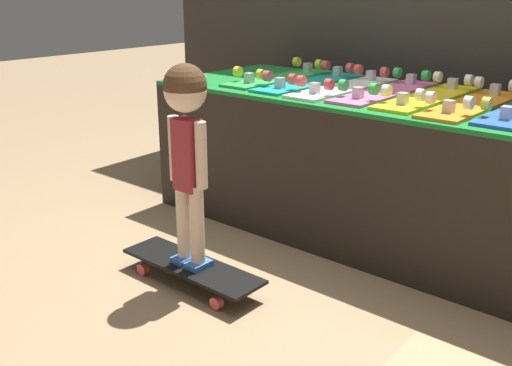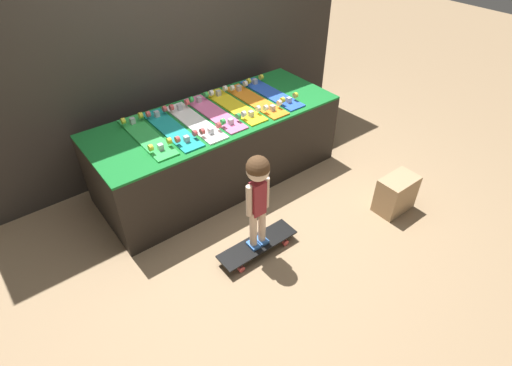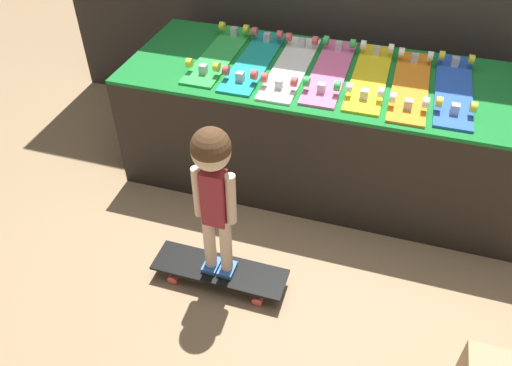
{
  "view_description": "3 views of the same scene",
  "coord_description": "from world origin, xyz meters",
  "px_view_note": "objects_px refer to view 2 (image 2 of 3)",
  "views": [
    {
      "loc": [
        1.38,
        -2.0,
        1.23
      ],
      "look_at": [
        -0.13,
        -0.23,
        0.44
      ],
      "focal_mm": 42.0,
      "sensor_mm": 36.0,
      "label": 1
    },
    {
      "loc": [
        -1.66,
        -2.16,
        2.46
      ],
      "look_at": [
        -0.06,
        -0.11,
        0.38
      ],
      "focal_mm": 28.0,
      "sensor_mm": 36.0,
      "label": 2
    },
    {
      "loc": [
        0.35,
        -1.94,
        2.04
      ],
      "look_at": [
        -0.21,
        -0.13,
        0.43
      ],
      "focal_mm": 35.0,
      "sensor_mm": 36.0,
      "label": 3
    }
  ],
  "objects_px": {
    "skateboard_pink_on_rack": "(214,112)",
    "storage_box": "(396,194)",
    "skateboard_teal_on_rack": "(171,128)",
    "skateboard_white_on_rack": "(195,121)",
    "child": "(258,186)",
    "skateboard_on_floor": "(258,245)",
    "skateboard_yellow_on_rack": "(234,105)",
    "skateboard_orange_on_rack": "(255,100)",
    "skateboard_green_on_rack": "(146,136)",
    "skateboard_blue_on_rack": "(271,93)"
  },
  "relations": [
    {
      "from": "skateboard_on_floor",
      "to": "storage_box",
      "type": "xyz_separation_m",
      "value": [
        1.29,
        -0.35,
        0.1
      ]
    },
    {
      "from": "skateboard_white_on_rack",
      "to": "skateboard_on_floor",
      "type": "xyz_separation_m",
      "value": [
        -0.09,
        -1.0,
        -0.65
      ]
    },
    {
      "from": "skateboard_white_on_rack",
      "to": "skateboard_yellow_on_rack",
      "type": "height_order",
      "value": "same"
    },
    {
      "from": "child",
      "to": "skateboard_on_floor",
      "type": "bearing_deg",
      "value": 90.94
    },
    {
      "from": "skateboard_teal_on_rack",
      "to": "child",
      "type": "bearing_deg",
      "value": -82.59
    },
    {
      "from": "skateboard_teal_on_rack",
      "to": "skateboard_pink_on_rack",
      "type": "xyz_separation_m",
      "value": [
        0.44,
        0.01,
        0.0
      ]
    },
    {
      "from": "skateboard_white_on_rack",
      "to": "skateboard_yellow_on_rack",
      "type": "relative_size",
      "value": 1.0
    },
    {
      "from": "child",
      "to": "skateboard_pink_on_rack",
      "type": "bearing_deg",
      "value": 74.32
    },
    {
      "from": "skateboard_teal_on_rack",
      "to": "skateboard_white_on_rack",
      "type": "relative_size",
      "value": 1.0
    },
    {
      "from": "skateboard_green_on_rack",
      "to": "skateboard_teal_on_rack",
      "type": "relative_size",
      "value": 1.0
    },
    {
      "from": "skateboard_green_on_rack",
      "to": "skateboard_orange_on_rack",
      "type": "bearing_deg",
      "value": -2.19
    },
    {
      "from": "skateboard_blue_on_rack",
      "to": "storage_box",
      "type": "height_order",
      "value": "skateboard_blue_on_rack"
    },
    {
      "from": "skateboard_pink_on_rack",
      "to": "storage_box",
      "type": "height_order",
      "value": "skateboard_pink_on_rack"
    },
    {
      "from": "skateboard_pink_on_rack",
      "to": "storage_box",
      "type": "relative_size",
      "value": 2.24
    },
    {
      "from": "skateboard_green_on_rack",
      "to": "skateboard_pink_on_rack",
      "type": "relative_size",
      "value": 1.0
    },
    {
      "from": "skateboard_orange_on_rack",
      "to": "skateboard_on_floor",
      "type": "height_order",
      "value": "skateboard_orange_on_rack"
    },
    {
      "from": "skateboard_pink_on_rack",
      "to": "child",
      "type": "relative_size",
      "value": 0.93
    },
    {
      "from": "skateboard_white_on_rack",
      "to": "skateboard_yellow_on_rack",
      "type": "bearing_deg",
      "value": 3.5
    },
    {
      "from": "skateboard_teal_on_rack",
      "to": "skateboard_orange_on_rack",
      "type": "bearing_deg",
      "value": -1.39
    },
    {
      "from": "skateboard_teal_on_rack",
      "to": "skateboard_blue_on_rack",
      "type": "height_order",
      "value": "same"
    },
    {
      "from": "skateboard_teal_on_rack",
      "to": "skateboard_orange_on_rack",
      "type": "distance_m",
      "value": 0.88
    },
    {
      "from": "skateboard_white_on_rack",
      "to": "skateboard_pink_on_rack",
      "type": "xyz_separation_m",
      "value": [
        0.22,
        0.02,
        0.0
      ]
    },
    {
      "from": "skateboard_yellow_on_rack",
      "to": "child",
      "type": "height_order",
      "value": "child"
    },
    {
      "from": "skateboard_yellow_on_rack",
      "to": "skateboard_on_floor",
      "type": "xyz_separation_m",
      "value": [
        -0.52,
        -1.03,
        -0.65
      ]
    },
    {
      "from": "skateboard_on_floor",
      "to": "skateboard_orange_on_rack",
      "type": "bearing_deg",
      "value": 53.2
    },
    {
      "from": "skateboard_yellow_on_rack",
      "to": "skateboard_blue_on_rack",
      "type": "height_order",
      "value": "same"
    },
    {
      "from": "skateboard_teal_on_rack",
      "to": "skateboard_orange_on_rack",
      "type": "height_order",
      "value": "same"
    },
    {
      "from": "skateboard_yellow_on_rack",
      "to": "skateboard_on_floor",
      "type": "height_order",
      "value": "skateboard_yellow_on_rack"
    },
    {
      "from": "skateboard_green_on_rack",
      "to": "skateboard_white_on_rack",
      "type": "distance_m",
      "value": 0.44
    },
    {
      "from": "skateboard_green_on_rack",
      "to": "child",
      "type": "distance_m",
      "value": 1.09
    },
    {
      "from": "skateboard_yellow_on_rack",
      "to": "skateboard_on_floor",
      "type": "distance_m",
      "value": 1.32
    },
    {
      "from": "skateboard_green_on_rack",
      "to": "skateboard_white_on_rack",
      "type": "xyz_separation_m",
      "value": [
        0.44,
        -0.04,
        0.0
      ]
    },
    {
      "from": "skateboard_blue_on_rack",
      "to": "skateboard_on_floor",
      "type": "relative_size",
      "value": 1.15
    },
    {
      "from": "child",
      "to": "skateboard_white_on_rack",
      "type": "bearing_deg",
      "value": 85.97
    },
    {
      "from": "skateboard_white_on_rack",
      "to": "skateboard_on_floor",
      "type": "bearing_deg",
      "value": -94.97
    },
    {
      "from": "skateboard_pink_on_rack",
      "to": "child",
      "type": "height_order",
      "value": "child"
    },
    {
      "from": "skateboard_orange_on_rack",
      "to": "child",
      "type": "relative_size",
      "value": 0.93
    },
    {
      "from": "skateboard_pink_on_rack",
      "to": "skateboard_yellow_on_rack",
      "type": "xyz_separation_m",
      "value": [
        0.22,
        0.0,
        0.0
      ]
    },
    {
      "from": "skateboard_yellow_on_rack",
      "to": "skateboard_orange_on_rack",
      "type": "relative_size",
      "value": 1.0
    },
    {
      "from": "skateboard_white_on_rack",
      "to": "skateboard_pink_on_rack",
      "type": "distance_m",
      "value": 0.22
    },
    {
      "from": "skateboard_teal_on_rack",
      "to": "skateboard_yellow_on_rack",
      "type": "height_order",
      "value": "same"
    },
    {
      "from": "skateboard_green_on_rack",
      "to": "child",
      "type": "relative_size",
      "value": 0.93
    },
    {
      "from": "skateboard_white_on_rack",
      "to": "child",
      "type": "bearing_deg",
      "value": -94.97
    },
    {
      "from": "skateboard_pink_on_rack",
      "to": "storage_box",
      "type": "distance_m",
      "value": 1.78
    },
    {
      "from": "skateboard_white_on_rack",
      "to": "skateboard_blue_on_rack",
      "type": "xyz_separation_m",
      "value": [
        0.88,
        0.02,
        0.0
      ]
    },
    {
      "from": "skateboard_white_on_rack",
      "to": "skateboard_blue_on_rack",
      "type": "bearing_deg",
      "value": 1.24
    },
    {
      "from": "skateboard_pink_on_rack",
      "to": "skateboard_teal_on_rack",
      "type": "bearing_deg",
      "value": -178.71
    },
    {
      "from": "skateboard_green_on_rack",
      "to": "storage_box",
      "type": "height_order",
      "value": "skateboard_green_on_rack"
    },
    {
      "from": "skateboard_teal_on_rack",
      "to": "skateboard_pink_on_rack",
      "type": "bearing_deg",
      "value": 1.29
    },
    {
      "from": "skateboard_green_on_rack",
      "to": "skateboard_teal_on_rack",
      "type": "bearing_deg",
      "value": -5.38
    }
  ]
}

